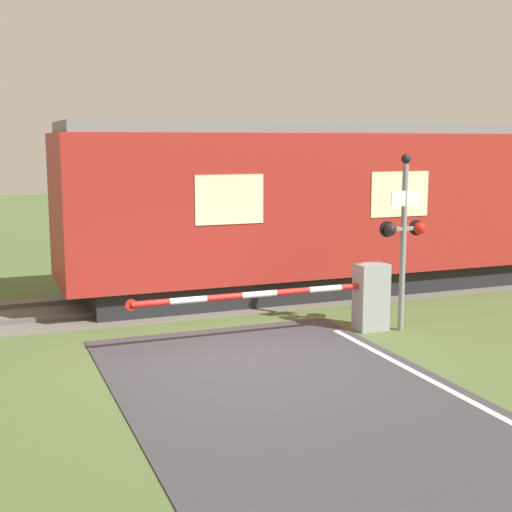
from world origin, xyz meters
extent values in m
plane|color=#4C6033|center=(0.00, 0.00, 0.00)|extent=(80.00, 80.00, 0.00)
cube|color=#666056|center=(0.00, 4.46, 0.01)|extent=(36.00, 3.20, 0.03)
cube|color=#595451|center=(0.00, 3.74, 0.08)|extent=(36.00, 0.08, 0.10)
cube|color=#595451|center=(0.00, 5.18, 0.08)|extent=(36.00, 0.08, 0.10)
cube|color=black|center=(4.81, 4.46, 0.30)|extent=(13.64, 2.46, 0.60)
cube|color=maroon|center=(4.81, 4.46, 2.19)|extent=(14.83, 2.89, 3.19)
cube|color=slate|center=(4.81, 4.46, 3.91)|extent=(14.53, 2.66, 0.24)
cube|color=beige|center=(4.81, 3.00, 2.43)|extent=(1.48, 0.02, 1.02)
cube|color=beige|center=(0.74, 3.00, 2.43)|extent=(1.48, 0.02, 1.02)
cube|color=gray|center=(2.88, 0.90, 0.65)|extent=(0.60, 0.44, 1.30)
cylinder|color=gray|center=(2.88, 0.90, 0.89)|extent=(0.16, 0.16, 0.18)
cylinder|color=red|center=(2.55, 0.90, 0.89)|extent=(0.67, 0.11, 0.11)
cylinder|color=white|center=(1.89, 0.90, 0.89)|extent=(0.67, 0.11, 0.11)
cylinder|color=red|center=(1.22, 0.90, 0.89)|extent=(0.67, 0.11, 0.11)
cylinder|color=white|center=(0.56, 0.90, 0.89)|extent=(0.67, 0.11, 0.11)
cylinder|color=red|center=(-0.11, 0.90, 0.89)|extent=(0.67, 0.11, 0.11)
cylinder|color=white|center=(-0.77, 0.90, 0.89)|extent=(0.67, 0.11, 0.11)
cylinder|color=red|center=(-1.44, 0.90, 0.89)|extent=(0.67, 0.11, 0.11)
cylinder|color=red|center=(-1.77, 0.90, 0.89)|extent=(0.20, 0.02, 0.20)
cylinder|color=gray|center=(3.41, 0.66, 1.60)|extent=(0.11, 0.11, 3.19)
cube|color=gray|center=(3.41, 0.66, 1.98)|extent=(0.77, 0.07, 0.07)
sphere|color=black|center=(3.08, 0.61, 1.98)|extent=(0.24, 0.24, 0.24)
sphere|color=red|center=(3.74, 0.61, 1.98)|extent=(0.24, 0.24, 0.24)
cylinder|color=black|center=(3.08, 0.72, 1.98)|extent=(0.30, 0.06, 0.30)
cylinder|color=black|center=(3.74, 0.72, 1.98)|extent=(0.30, 0.06, 0.30)
cube|color=white|center=(3.41, 0.62, 2.56)|extent=(0.64, 0.02, 0.29)
sphere|color=black|center=(3.41, 0.66, 3.29)|extent=(0.18, 0.18, 0.18)
camera|label=1|loc=(-4.09, -10.80, 3.63)|focal=50.00mm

